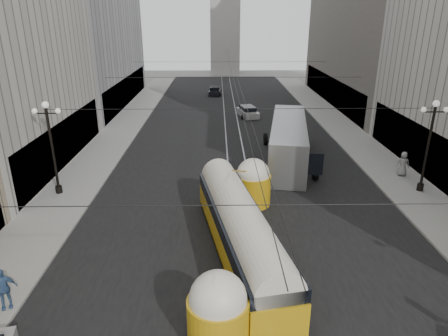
{
  "coord_description": "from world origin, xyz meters",
  "views": [
    {
      "loc": [
        -1.57,
        -7.4,
        11.64
      ],
      "look_at": [
        -1.25,
        12.87,
        3.87
      ],
      "focal_mm": 32.0,
      "sensor_mm": 36.0,
      "label": 1
    }
  ],
  "objects_px": {
    "streetcar": "(240,229)",
    "pedestrian_sidewalk_left": "(3,289)",
    "city_bus": "(288,139)",
    "pedestrian_sidewalk_right": "(403,164)"
  },
  "relations": [
    {
      "from": "city_bus",
      "to": "pedestrian_sidewalk_left",
      "type": "relative_size",
      "value": 7.28
    },
    {
      "from": "city_bus",
      "to": "pedestrian_sidewalk_left",
      "type": "xyz_separation_m",
      "value": [
        -14.88,
        -18.5,
        -0.76
      ]
    },
    {
      "from": "streetcar",
      "to": "pedestrian_sidewalk_left",
      "type": "relative_size",
      "value": 7.74
    },
    {
      "from": "pedestrian_sidewalk_left",
      "to": "city_bus",
      "type": "bearing_deg",
      "value": 27.4
    },
    {
      "from": "city_bus",
      "to": "pedestrian_sidewalk_right",
      "type": "height_order",
      "value": "city_bus"
    },
    {
      "from": "pedestrian_sidewalk_right",
      "to": "pedestrian_sidewalk_left",
      "type": "bearing_deg",
      "value": 49.26
    },
    {
      "from": "pedestrian_sidewalk_right",
      "to": "pedestrian_sidewalk_left",
      "type": "height_order",
      "value": "pedestrian_sidewalk_right"
    },
    {
      "from": "city_bus",
      "to": "pedestrian_sidewalk_left",
      "type": "distance_m",
      "value": 23.75
    },
    {
      "from": "pedestrian_sidewalk_right",
      "to": "streetcar",
      "type": "bearing_deg",
      "value": 56.06
    },
    {
      "from": "streetcar",
      "to": "city_bus",
      "type": "bearing_deg",
      "value": 71.56
    }
  ]
}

